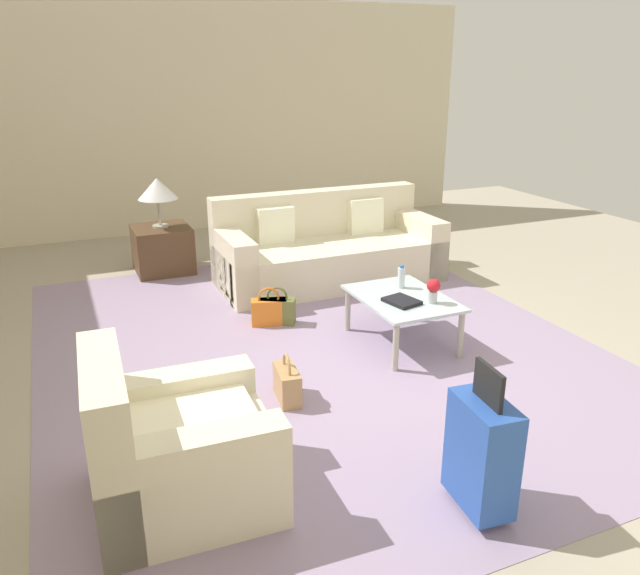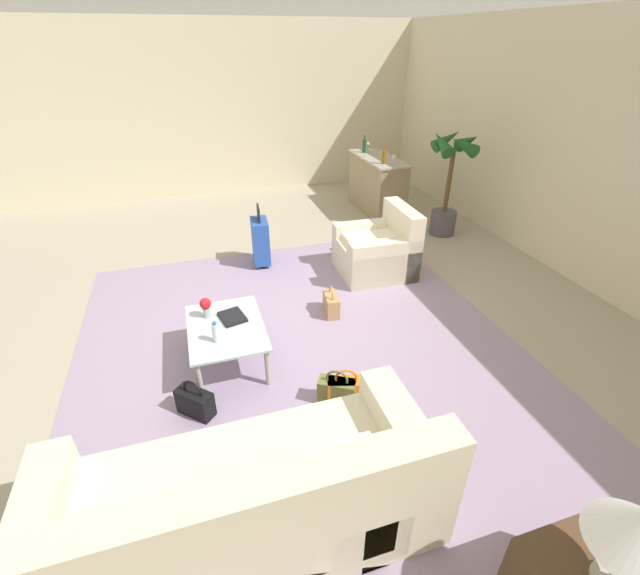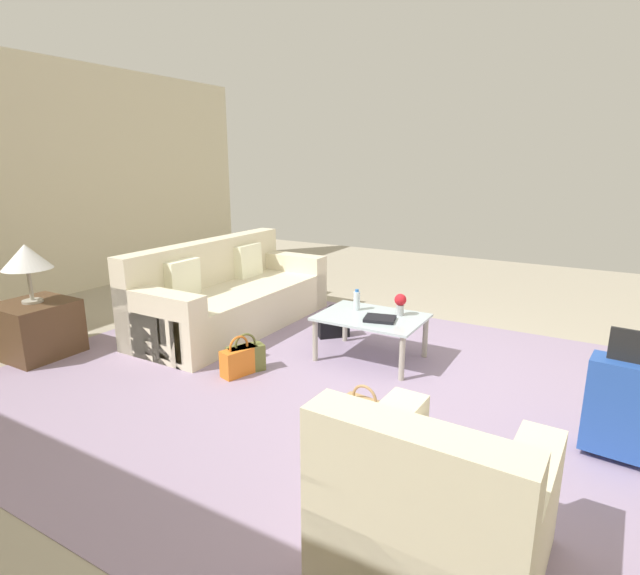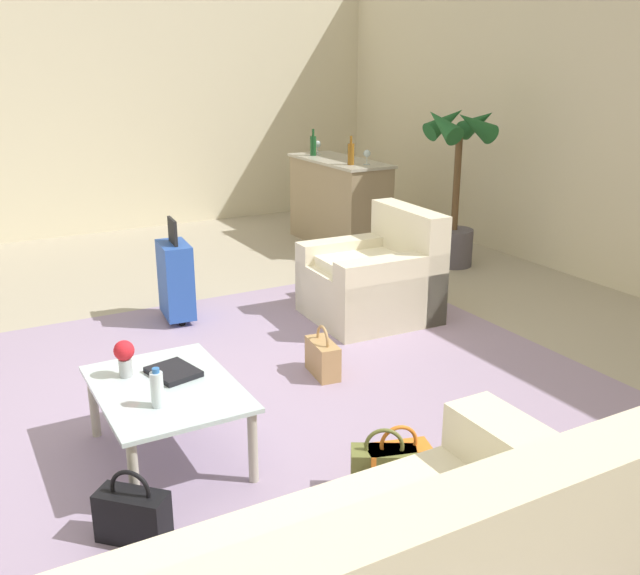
{
  "view_description": "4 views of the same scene",
  "coord_description": "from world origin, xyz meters",
  "px_view_note": "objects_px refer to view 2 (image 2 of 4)",
  "views": [
    {
      "loc": [
        -3.79,
        2.06,
        2.25
      ],
      "look_at": [
        0.08,
        0.39,
        0.74
      ],
      "focal_mm": 35.0,
      "sensor_mm": 36.0,
      "label": 1
    },
    {
      "loc": [
        3.79,
        -0.64,
        2.76
      ],
      "look_at": [
        0.47,
        0.41,
        0.73
      ],
      "focal_mm": 24.0,
      "sensor_mm": 36.0,
      "label": 2
    },
    {
      "loc": [
        -1.4,
        3.52,
        1.82
      ],
      "look_at": [
        0.59,
        0.12,
        0.81
      ],
      "focal_mm": 28.0,
      "sensor_mm": 36.0,
      "label": 3
    },
    {
      "loc": [
        3.74,
        -1.43,
        2.07
      ],
      "look_at": [
        0.7,
        0.25,
        0.93
      ],
      "focal_mm": 40.0,
      "sensor_mm": 36.0,
      "label": 4
    }
  ],
  "objects_px": {
    "coffee_table_book": "(232,317)",
    "potted_palm": "(449,181)",
    "suitcase_blue": "(260,240)",
    "handbag_black": "(195,402)",
    "bar_console": "(377,184)",
    "wine_bottle_green": "(364,146)",
    "wine_glass_left_of_centre": "(394,157)",
    "couch": "(247,513)",
    "wine_bottle_amber": "(384,156)",
    "flower_vase": "(206,306)",
    "handbag_olive": "(337,391)",
    "wine_glass_leftmost": "(368,145)",
    "coffee_table": "(226,331)",
    "handbag_orange": "(346,390)",
    "handbag_tan": "(331,304)",
    "water_bottle": "(216,332)",
    "armchair": "(380,251)"
  },
  "relations": [
    {
      "from": "bar_console",
      "to": "wine_glass_leftmost",
      "type": "height_order",
      "value": "wine_glass_leftmost"
    },
    {
      "from": "potted_palm",
      "to": "wine_bottle_amber",
      "type": "bearing_deg",
      "value": -141.29
    },
    {
      "from": "suitcase_blue",
      "to": "handbag_black",
      "type": "distance_m",
      "value": 2.81
    },
    {
      "from": "coffee_table",
      "to": "wine_glass_leftmost",
      "type": "height_order",
      "value": "wine_glass_leftmost"
    },
    {
      "from": "handbag_black",
      "to": "potted_palm",
      "type": "xyz_separation_m",
      "value": [
        -2.79,
        4.06,
        0.74
      ]
    },
    {
      "from": "couch",
      "to": "wine_glass_left_of_centre",
      "type": "relative_size",
      "value": 15.49
    },
    {
      "from": "suitcase_blue",
      "to": "flower_vase",
      "type": "bearing_deg",
      "value": -25.53
    },
    {
      "from": "potted_palm",
      "to": "handbag_tan",
      "type": "bearing_deg",
      "value": -55.73
    },
    {
      "from": "wine_glass_leftmost",
      "to": "wine_bottle_green",
      "type": "xyz_separation_m",
      "value": [
        0.08,
        -0.1,
        0.01
      ]
    },
    {
      "from": "coffee_table",
      "to": "potted_palm",
      "type": "relative_size",
      "value": 0.58
    },
    {
      "from": "flower_vase",
      "to": "handbag_tan",
      "type": "xyz_separation_m",
      "value": [
        -0.29,
        1.37,
        -0.42
      ]
    },
    {
      "from": "couch",
      "to": "coffee_table_book",
      "type": "relative_size",
      "value": 8.89
    },
    {
      "from": "coffee_table",
      "to": "bar_console",
      "type": "distance_m",
      "value": 4.68
    },
    {
      "from": "armchair",
      "to": "handbag_black",
      "type": "distance_m",
      "value": 3.16
    },
    {
      "from": "flower_vase",
      "to": "wine_bottle_green",
      "type": "relative_size",
      "value": 0.68
    },
    {
      "from": "bar_console",
      "to": "wine_glass_left_of_centre",
      "type": "height_order",
      "value": "wine_glass_left_of_centre"
    },
    {
      "from": "water_bottle",
      "to": "potted_palm",
      "type": "xyz_separation_m",
      "value": [
        -2.4,
        3.8,
        0.35
      ]
    },
    {
      "from": "handbag_orange",
      "to": "coffee_table_book",
      "type": "bearing_deg",
      "value": -139.44
    },
    {
      "from": "bar_console",
      "to": "wine_glass_leftmost",
      "type": "xyz_separation_m",
      "value": [
        -0.49,
        -0.0,
        0.58
      ]
    },
    {
      "from": "couch",
      "to": "potted_palm",
      "type": "bearing_deg",
      "value": 136.5
    },
    {
      "from": "wine_bottle_amber",
      "to": "flower_vase",
      "type": "bearing_deg",
      "value": -47.71
    },
    {
      "from": "armchair",
      "to": "handbag_tan",
      "type": "height_order",
      "value": "armchair"
    },
    {
      "from": "flower_vase",
      "to": "handbag_olive",
      "type": "xyz_separation_m",
      "value": [
        1.05,
        0.97,
        -0.42
      ]
    },
    {
      "from": "wine_glass_left_of_centre",
      "to": "handbag_black",
      "type": "relative_size",
      "value": 0.43
    },
    {
      "from": "handbag_orange",
      "to": "coffee_table",
      "type": "bearing_deg",
      "value": -132.94
    },
    {
      "from": "handbag_olive",
      "to": "handbag_tan",
      "type": "distance_m",
      "value": 1.4
    },
    {
      "from": "handbag_orange",
      "to": "potted_palm",
      "type": "relative_size",
      "value": 0.22
    },
    {
      "from": "coffee_table",
      "to": "wine_bottle_amber",
      "type": "relative_size",
      "value": 3.17
    },
    {
      "from": "wine_bottle_green",
      "to": "wine_glass_left_of_centre",
      "type": "bearing_deg",
      "value": 9.6
    },
    {
      "from": "bar_console",
      "to": "wine_bottle_green",
      "type": "distance_m",
      "value": 0.72
    },
    {
      "from": "wine_glass_leftmost",
      "to": "handbag_tan",
      "type": "bearing_deg",
      "value": -28.31
    },
    {
      "from": "wine_bottle_amber",
      "to": "potted_palm",
      "type": "height_order",
      "value": "potted_palm"
    },
    {
      "from": "potted_palm",
      "to": "coffee_table_book",
      "type": "bearing_deg",
      "value": -60.12
    },
    {
      "from": "armchair",
      "to": "potted_palm",
      "type": "bearing_deg",
      "value": 120.56
    },
    {
      "from": "wine_glass_left_of_centre",
      "to": "couch",
      "type": "bearing_deg",
      "value": -34.02
    },
    {
      "from": "couch",
      "to": "coffee_table_book",
      "type": "height_order",
      "value": "couch"
    },
    {
      "from": "handbag_orange",
      "to": "potted_palm",
      "type": "xyz_separation_m",
      "value": [
        -3.04,
        2.8,
        0.74
      ]
    },
    {
      "from": "potted_palm",
      "to": "wine_glass_left_of_centre",
      "type": "bearing_deg",
      "value": -145.6
    },
    {
      "from": "armchair",
      "to": "coffee_table_book",
      "type": "xyz_separation_m",
      "value": [
        1.18,
        -2.09,
        0.14
      ]
    },
    {
      "from": "coffee_table_book",
      "to": "potted_palm",
      "type": "bearing_deg",
      "value": 106.47
    },
    {
      "from": "suitcase_blue",
      "to": "wine_glass_leftmost",
      "type": "bearing_deg",
      "value": 129.72
    },
    {
      "from": "wine_bottle_amber",
      "to": "handbag_black",
      "type": "height_order",
      "value": "wine_bottle_amber"
    },
    {
      "from": "flower_vase",
      "to": "wine_bottle_amber",
      "type": "relative_size",
      "value": 0.68
    },
    {
      "from": "water_bottle",
      "to": "bar_console",
      "type": "relative_size",
      "value": 0.14
    },
    {
      "from": "couch",
      "to": "suitcase_blue",
      "type": "bearing_deg",
      "value": 168.12
    },
    {
      "from": "water_bottle",
      "to": "handbag_olive",
      "type": "xyz_separation_m",
      "value": [
        0.63,
        0.92,
        -0.39
      ]
    },
    {
      "from": "water_bottle",
      "to": "wine_bottle_green",
      "type": "height_order",
      "value": "wine_bottle_green"
    },
    {
      "from": "wine_bottle_amber",
      "to": "bar_console",
      "type": "bearing_deg",
      "value": 165.92
    },
    {
      "from": "water_bottle",
      "to": "wine_glass_leftmost",
      "type": "relative_size",
      "value": 1.32
    },
    {
      "from": "suitcase_blue",
      "to": "handbag_orange",
      "type": "height_order",
      "value": "suitcase_blue"
    }
  ]
}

